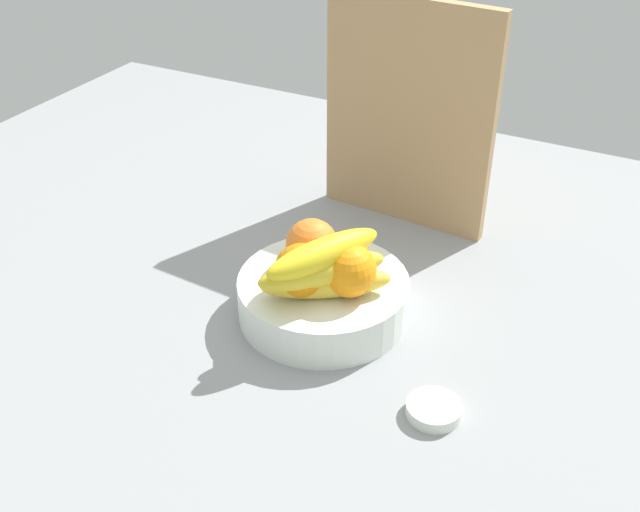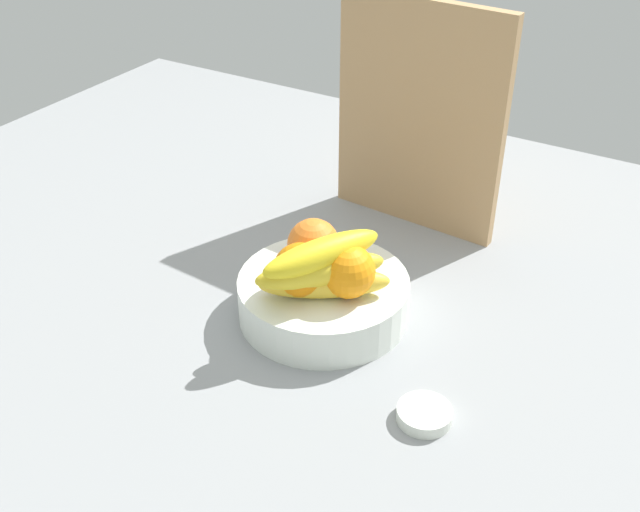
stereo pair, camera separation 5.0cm
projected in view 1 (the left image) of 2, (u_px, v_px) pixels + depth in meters
The scene contains 8 objects.
ground_plane at pixel (323, 323), 106.12cm from camera, with size 180.00×140.00×3.00cm, color gray.
fruit_bowl at pixel (320, 299), 103.47cm from camera, with size 23.18×23.18×5.81cm, color white.
orange_front_left at pixel (312, 245), 102.86cm from camera, with size 7.10×7.10×7.10cm, color orange.
orange_front_right at pixel (301, 271), 97.66cm from camera, with size 7.10×7.10×7.10cm, color orange.
orange_center at pixel (349, 270), 97.71cm from camera, with size 7.10×7.10×7.10cm, color orange.
banana_bunch at pixel (324, 269), 96.79cm from camera, with size 16.35×16.98×8.40cm.
cutting_board at pixel (408, 115), 117.78cm from camera, with size 28.00×1.80×36.00cm, color tan.
jar_lid at pixel (434, 410), 88.87cm from camera, with size 6.50×6.50×1.58cm, color silver.
Camera 1 is at (37.97, -74.46, 64.54)cm, focal length 42.93 mm.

